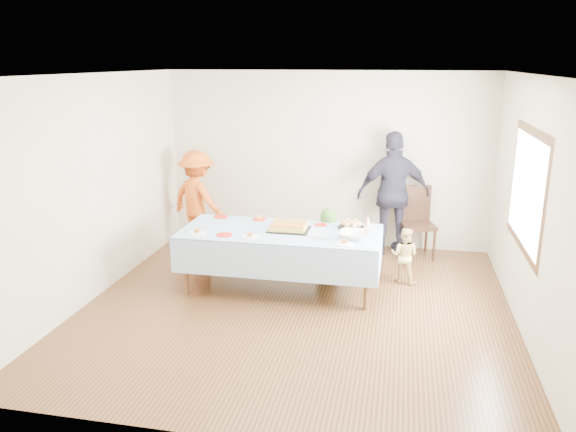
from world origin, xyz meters
name	(u,v)px	position (x,y,z in m)	size (l,w,h in m)	color
ground	(297,306)	(0.00, 0.00, 0.00)	(5.00, 5.00, 0.00)	#402912
room_walls	(302,160)	(0.05, 0.00, 1.77)	(5.04, 5.04, 2.72)	#BCB49A
party_table	(281,235)	(-0.30, 0.51, 0.72)	(2.50, 1.10, 0.78)	brown
birthday_cake	(289,227)	(-0.20, 0.55, 0.82)	(0.51, 0.39, 0.09)	black
rolls_tray	(351,225)	(0.55, 0.79, 0.82)	(0.34, 0.34, 0.10)	black
punch_bowl	(354,235)	(0.63, 0.36, 0.82)	(0.36, 0.36, 0.09)	silver
party_hat	(368,220)	(0.75, 0.92, 0.86)	(0.09, 0.09, 0.15)	silver
fork_pile	(319,236)	(0.22, 0.27, 0.81)	(0.24, 0.18, 0.07)	white
plate_red_far_a	(221,217)	(-1.23, 0.96, 0.79)	(0.19, 0.19, 0.01)	red
plate_red_far_b	(259,219)	(-0.70, 0.95, 0.79)	(0.18, 0.18, 0.01)	red
plate_red_far_c	(294,223)	(-0.20, 0.86, 0.79)	(0.20, 0.20, 0.01)	red
plate_red_far_d	(320,225)	(0.15, 0.85, 0.79)	(0.16, 0.16, 0.01)	red
plate_red_near	(224,235)	(-0.94, 0.18, 0.79)	(0.20, 0.20, 0.01)	red
plate_white_left	(197,233)	(-1.29, 0.19, 0.79)	(0.24, 0.24, 0.01)	white
plate_white_mid	(250,236)	(-0.61, 0.18, 0.79)	(0.20, 0.20, 0.01)	white
plate_white_right	(344,243)	(0.53, 0.14, 0.79)	(0.23, 0.23, 0.01)	white
dining_chair	(417,218)	(1.41, 2.18, 0.58)	(0.56, 0.56, 1.05)	black
toddler_left	(200,242)	(-1.58, 1.04, 0.37)	(0.27, 0.18, 0.74)	#C81946
toddler_mid	(328,243)	(0.23, 1.08, 0.47)	(0.46, 0.30, 0.94)	#386E24
toddler_right	(404,255)	(1.24, 1.04, 0.37)	(0.36, 0.28, 0.75)	tan
adult_left	(198,199)	(-1.93, 1.92, 0.76)	(0.98, 0.57, 1.52)	#D85C1B
adult_right	(393,194)	(1.05, 2.20, 0.93)	(1.09, 0.45, 1.86)	#2D2B3C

